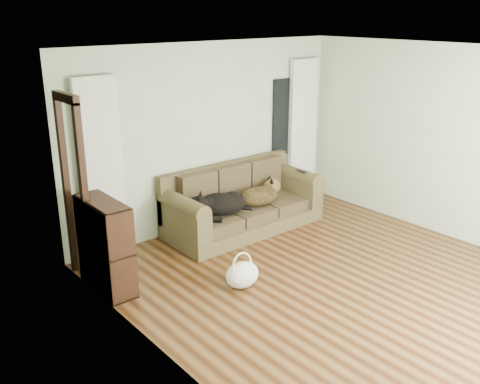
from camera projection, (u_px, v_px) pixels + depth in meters
floor at (340, 284)px, 6.15m from camera, size 5.00×5.00×0.00m
ceiling at (356, 52)px, 5.31m from camera, size 5.00×5.00×0.00m
wall_back at (209, 136)px, 7.55m from camera, size 4.50×0.04×2.60m
wall_left at (169, 229)px, 4.38m from camera, size 0.04×5.00×2.60m
wall_right at (458, 145)px, 7.08m from camera, size 0.04×5.00×2.60m
curtain_left at (101, 169)px, 6.52m from camera, size 0.55×0.08×2.25m
curtain_right at (302, 130)px, 8.63m from camera, size 0.55×0.08×2.25m
window_pane at (285, 117)px, 8.37m from camera, size 0.50×0.03×1.20m
door_casing at (75, 193)px, 5.98m from camera, size 0.07×0.60×2.10m
sofa at (244, 199)px, 7.57m from camera, size 2.28×0.99×0.93m
dog_black_lab at (219, 205)px, 7.25m from camera, size 0.82×0.71×0.29m
dog_shepherd at (260, 194)px, 7.64m from camera, size 0.71×0.56×0.28m
tv_remote at (302, 171)px, 7.92m from camera, size 0.07×0.18×0.02m
tote_bag at (242, 274)px, 6.06m from camera, size 0.49×0.43×0.30m
bookshelf at (106, 248)px, 5.92m from camera, size 0.31×0.84×1.05m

